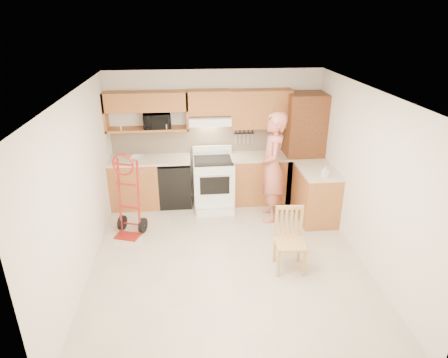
{
  "coord_description": "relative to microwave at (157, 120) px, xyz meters",
  "views": [
    {
      "loc": [
        -0.52,
        -4.92,
        3.44
      ],
      "look_at": [
        0.0,
        0.5,
        1.1
      ],
      "focal_mm": 31.22,
      "sensor_mm": 36.0,
      "label": 1
    }
  ],
  "objects": [
    {
      "name": "floor",
      "position": [
        1.08,
        -2.08,
        -1.64
      ],
      "size": [
        4.0,
        4.5,
        0.02
      ],
      "primitive_type": "cube",
      "color": "#C2B296",
      "rests_on": "ground"
    },
    {
      "name": "ceiling",
      "position": [
        1.08,
        -2.08,
        0.88
      ],
      "size": [
        4.0,
        4.5,
        0.02
      ],
      "primitive_type": "cube",
      "color": "white",
      "rests_on": "ground"
    },
    {
      "name": "wall_back",
      "position": [
        1.08,
        0.17,
        -0.38
      ],
      "size": [
        4.0,
        0.02,
        2.5
      ],
      "primitive_type": "cube",
      "color": "silver",
      "rests_on": "ground"
    },
    {
      "name": "wall_front",
      "position": [
        1.08,
        -4.34,
        -0.38
      ],
      "size": [
        4.0,
        0.02,
        2.5
      ],
      "primitive_type": "cube",
      "color": "silver",
      "rests_on": "ground"
    },
    {
      "name": "wall_left",
      "position": [
        -0.93,
        -2.08,
        -0.38
      ],
      "size": [
        0.02,
        4.5,
        2.5
      ],
      "primitive_type": "cube",
      "color": "silver",
      "rests_on": "ground"
    },
    {
      "name": "wall_right",
      "position": [
        3.09,
        -2.08,
        -0.38
      ],
      "size": [
        0.02,
        4.5,
        2.5
      ],
      "primitive_type": "cube",
      "color": "silver",
      "rests_on": "ground"
    },
    {
      "name": "backsplash",
      "position": [
        1.08,
        0.15,
        -0.43
      ],
      "size": [
        3.92,
        0.03,
        0.55
      ],
      "primitive_type": "cube",
      "color": "beige",
      "rests_on": "wall_back"
    },
    {
      "name": "lower_cab_left",
      "position": [
        -0.47,
        -0.14,
        -1.18
      ],
      "size": [
        0.9,
        0.6,
        0.9
      ],
      "primitive_type": "cube",
      "color": "#AE6B2E",
      "rests_on": "ground"
    },
    {
      "name": "dishwasher",
      "position": [
        0.28,
        -0.14,
        -1.2
      ],
      "size": [
        0.6,
        0.6,
        0.85
      ],
      "primitive_type": "cube",
      "color": "black",
      "rests_on": "ground"
    },
    {
      "name": "lower_cab_right",
      "position": [
        1.91,
        -0.14,
        -1.18
      ],
      "size": [
        1.14,
        0.6,
        0.9
      ],
      "primitive_type": "cube",
      "color": "#AE6B2E",
      "rests_on": "ground"
    },
    {
      "name": "countertop_left",
      "position": [
        -0.17,
        -0.13,
        -0.71
      ],
      "size": [
        1.5,
        0.63,
        0.04
      ],
      "primitive_type": "cube",
      "color": "beige",
      "rests_on": "lower_cab_left"
    },
    {
      "name": "countertop_right",
      "position": [
        1.91,
        -0.13,
        -0.71
      ],
      "size": [
        1.14,
        0.63,
        0.04
      ],
      "primitive_type": "cube",
      "color": "beige",
      "rests_on": "lower_cab_right"
    },
    {
      "name": "cab_return_right",
      "position": [
        2.78,
        -0.94,
        -1.18
      ],
      "size": [
        0.6,
        1.0,
        0.9
      ],
      "primitive_type": "cube",
      "color": "#AE6B2E",
      "rests_on": "ground"
    },
    {
      "name": "countertop_return",
      "position": [
        2.78,
        -0.94,
        -0.71
      ],
      "size": [
        0.63,
        1.0,
        0.04
      ],
      "primitive_type": "cube",
      "color": "beige",
      "rests_on": "cab_return_right"
    },
    {
      "name": "pantry_tall",
      "position": [
        2.73,
        -0.14,
        -0.58
      ],
      "size": [
        0.7,
        0.6,
        2.1
      ],
      "primitive_type": "cube",
      "color": "brown",
      "rests_on": "ground"
    },
    {
      "name": "upper_cab_left",
      "position": [
        -0.17,
        0.0,
        0.35
      ],
      "size": [
        1.5,
        0.33,
        0.34
      ],
      "primitive_type": "cube",
      "color": "#AE6B2E",
      "rests_on": "wall_back"
    },
    {
      "name": "upper_shelf_mw",
      "position": [
        -0.17,
        0.0,
        -0.16
      ],
      "size": [
        1.5,
        0.33,
        0.04
      ],
      "primitive_type": "cube",
      "color": "#AE6B2E",
      "rests_on": "wall_back"
    },
    {
      "name": "upper_cab_center",
      "position": [
        0.96,
        0.0,
        0.31
      ],
      "size": [
        0.76,
        0.33,
        0.44
      ],
      "primitive_type": "cube",
      "color": "#AE6B2E",
      "rests_on": "wall_back"
    },
    {
      "name": "upper_cab_right",
      "position": [
        1.91,
        0.0,
        0.17
      ],
      "size": [
        1.14,
        0.33,
        0.7
      ],
      "primitive_type": "cube",
      "color": "#AE6B2E",
      "rests_on": "wall_back"
    },
    {
      "name": "range_hood",
      "position": [
        0.96,
        -0.06,
        0.0
      ],
      "size": [
        0.76,
        0.46,
        0.14
      ],
      "primitive_type": "cube",
      "color": "white",
      "rests_on": "wall_back"
    },
    {
      "name": "knife_strip",
      "position": [
        1.63,
        0.12,
        -0.39
      ],
      "size": [
        0.4,
        0.05,
        0.29
      ],
      "primitive_type": null,
      "color": "black",
      "rests_on": "backsplash"
    },
    {
      "name": "microwave",
      "position": [
        0.0,
        0.0,
        0.0
      ],
      "size": [
        0.53,
        0.38,
        0.27
      ],
      "primitive_type": "imported",
      "rotation": [
        0.0,
        0.0,
        0.11
      ],
      "color": "black",
      "rests_on": "upper_shelf_mw"
    },
    {
      "name": "range",
      "position": [
        1.01,
        -0.32,
        -1.08
      ],
      "size": [
        0.75,
        0.98,
        1.1
      ],
      "primitive_type": null,
      "color": "white",
      "rests_on": "ground"
    },
    {
      "name": "person",
      "position": [
        1.98,
        -0.88,
        -0.65
      ],
      "size": [
        0.56,
        0.77,
        1.94
      ],
      "primitive_type": "imported",
      "rotation": [
        0.0,
        0.0,
        -1.71
      ],
      "color": "#BA6453",
      "rests_on": "ground"
    },
    {
      "name": "hand_truck",
      "position": [
        -0.47,
        -1.21,
        -0.98
      ],
      "size": [
        0.63,
        0.61,
        1.29
      ],
      "primitive_type": null,
      "rotation": [
        0.0,
        0.0,
        -0.33
      ],
      "color": "maroon",
      "rests_on": "ground"
    },
    {
      "name": "dining_chair",
      "position": [
        1.94,
        -2.42,
        -1.16
      ],
      "size": [
        0.44,
        0.48,
        0.93
      ],
      "primitive_type": null,
      "rotation": [
        0.0,
        0.0,
        -0.06
      ],
      "color": "tan",
      "rests_on": "ground"
    },
    {
      "name": "soap_bottle",
      "position": [
        2.78,
        -1.28,
        -0.59
      ],
      "size": [
        0.1,
        0.1,
        0.19
      ],
      "primitive_type": "imported",
      "rotation": [
        0.0,
        0.0,
        0.2
      ],
      "color": "white",
      "rests_on": "countertop_return"
    },
    {
      "name": "bowl",
      "position": [
        -0.4,
        -0.14,
        -0.66
      ],
      "size": [
        0.26,
        0.26,
        0.06
      ],
      "primitive_type": "imported",
      "rotation": [
        0.0,
        0.0,
        -0.09
      ],
      "color": "white",
      "rests_on": "countertop_left"
    }
  ]
}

